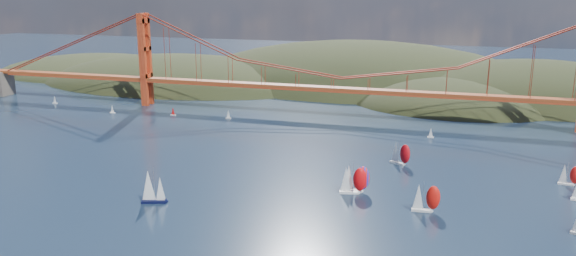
{
  "coord_description": "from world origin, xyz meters",
  "views": [
    {
      "loc": [
        60.01,
        -116.77,
        70.28
      ],
      "look_at": [
        -2.97,
        90.0,
        15.59
      ],
      "focal_mm": 35.0,
      "sensor_mm": 36.0,
      "label": 1
    }
  ],
  "objects_px": {
    "racer_1": "(425,198)",
    "racer_5": "(400,153)",
    "racer_3": "(569,175)",
    "sloop_navy": "(152,187)",
    "racer_0": "(352,180)",
    "racer_rwb": "(355,178)"
  },
  "relations": [
    {
      "from": "racer_1",
      "to": "racer_5",
      "type": "height_order",
      "value": "racer_1"
    },
    {
      "from": "racer_rwb",
      "to": "racer_1",
      "type": "bearing_deg",
      "value": -31.14
    },
    {
      "from": "racer_0",
      "to": "racer_3",
      "type": "height_order",
      "value": "racer_0"
    },
    {
      "from": "sloop_navy",
      "to": "racer_3",
      "type": "height_order",
      "value": "sloop_navy"
    },
    {
      "from": "sloop_navy",
      "to": "racer_0",
      "type": "bearing_deg",
      "value": 5.92
    },
    {
      "from": "racer_0",
      "to": "racer_1",
      "type": "distance_m",
      "value": 26.94
    },
    {
      "from": "racer_0",
      "to": "racer_rwb",
      "type": "relative_size",
      "value": 0.98
    },
    {
      "from": "racer_1",
      "to": "racer_3",
      "type": "relative_size",
      "value": 1.2
    },
    {
      "from": "sloop_navy",
      "to": "racer_0",
      "type": "relative_size",
      "value": 1.17
    },
    {
      "from": "racer_1",
      "to": "racer_rwb",
      "type": "bearing_deg",
      "value": 151.02
    },
    {
      "from": "racer_5",
      "to": "racer_rwb",
      "type": "bearing_deg",
      "value": -80.65
    },
    {
      "from": "racer_1",
      "to": "racer_3",
      "type": "height_order",
      "value": "racer_1"
    },
    {
      "from": "sloop_navy",
      "to": "racer_1",
      "type": "relative_size",
      "value": 1.24
    },
    {
      "from": "racer_1",
      "to": "racer_5",
      "type": "bearing_deg",
      "value": 100.66
    },
    {
      "from": "racer_0",
      "to": "racer_3",
      "type": "bearing_deg",
      "value": 10.32
    },
    {
      "from": "racer_0",
      "to": "racer_1",
      "type": "height_order",
      "value": "racer_0"
    },
    {
      "from": "racer_3",
      "to": "racer_rwb",
      "type": "relative_size",
      "value": 0.78
    },
    {
      "from": "sloop_navy",
      "to": "racer_rwb",
      "type": "xyz_separation_m",
      "value": [
        62.86,
        29.85,
        -0.39
      ]
    },
    {
      "from": "sloop_navy",
      "to": "racer_5",
      "type": "xyz_separation_m",
      "value": [
        74.49,
        66.31,
        -0.77
      ]
    },
    {
      "from": "sloop_navy",
      "to": "racer_rwb",
      "type": "relative_size",
      "value": 1.15
    },
    {
      "from": "racer_5",
      "to": "racer_3",
      "type": "bearing_deg",
      "value": 20.67
    },
    {
      "from": "sloop_navy",
      "to": "racer_rwb",
      "type": "height_order",
      "value": "sloop_navy"
    }
  ]
}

